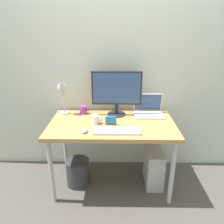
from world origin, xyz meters
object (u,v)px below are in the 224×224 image
object	(u,v)px
photo_frame	(111,120)
computer_tower	(154,167)
desk	(112,129)
coffee_mug	(83,110)
glass_cup	(95,120)
laptop	(148,110)
wastebasket	(78,172)
desk_lamp	(62,90)
keyboard	(116,131)
mouse	(84,131)
monitor	(117,91)

from	to	relation	value
photo_frame	computer_tower	size ratio (longest dim) A/B	0.26
desk	coffee_mug	bearing A→B (deg)	142.45
desk	computer_tower	size ratio (longest dim) A/B	3.08
glass_cup	laptop	bearing A→B (deg)	25.22
computer_tower	wastebasket	bearing A→B (deg)	-177.96
desk_lamp	coffee_mug	xyz separation A→B (m)	(0.22, 0.02, -0.24)
glass_cup	desk	bearing A→B (deg)	8.52
desk	laptop	distance (m)	0.49
keyboard	computer_tower	world-z (taller)	keyboard
wastebasket	desk_lamp	bearing A→B (deg)	123.12
mouse	photo_frame	world-z (taller)	photo_frame
monitor	photo_frame	size ratio (longest dim) A/B	4.93
desk	glass_cup	distance (m)	0.20
mouse	laptop	bearing A→B (deg)	35.24
computer_tower	wastebasket	xyz separation A→B (m)	(-0.85, -0.03, -0.06)
laptop	glass_cup	size ratio (longest dim) A/B	2.95
photo_frame	coffee_mug	bearing A→B (deg)	136.71
keyboard	monitor	bearing A→B (deg)	89.87
photo_frame	wastebasket	xyz separation A→B (m)	(-0.37, 0.02, -0.65)
photo_frame	computer_tower	world-z (taller)	photo_frame
glass_cup	computer_tower	distance (m)	0.86
keyboard	photo_frame	size ratio (longest dim) A/B	4.00
photo_frame	monitor	bearing A→B (deg)	78.46
desk	coffee_mug	size ratio (longest dim) A/B	11.45
desk	photo_frame	bearing A→B (deg)	-101.89
desk	laptop	world-z (taller)	laptop
computer_tower	desk	bearing A→B (deg)	-179.08
mouse	coffee_mug	bearing A→B (deg)	99.04
coffee_mug	wastebasket	size ratio (longest dim) A/B	0.38
desk_lamp	coffee_mug	distance (m)	0.33
desk_lamp	photo_frame	bearing A→B (deg)	-27.31
mouse	wastebasket	world-z (taller)	mouse
keyboard	computer_tower	bearing A→B (deg)	28.49
glass_cup	wastebasket	xyz separation A→B (m)	(-0.21, 0.00, -0.64)
coffee_mug	keyboard	bearing A→B (deg)	-51.66
keyboard	computer_tower	xyz separation A→B (m)	(0.42, 0.23, -0.55)
monitor	coffee_mug	distance (m)	0.44
photo_frame	computer_tower	bearing A→B (deg)	6.61
wastebasket	laptop	bearing A→B (deg)	18.78
desk	monitor	size ratio (longest dim) A/B	2.38
desk	wastebasket	bearing A→B (deg)	-176.59
computer_tower	laptop	bearing A→B (deg)	104.15
desk	desk_lamp	distance (m)	0.69
laptop	wastebasket	xyz separation A→B (m)	(-0.79, -0.27, -0.66)
monitor	glass_cup	size ratio (longest dim) A/B	5.00
monitor	laptop	bearing A→B (deg)	2.64
desk	glass_cup	xyz separation A→B (m)	(-0.17, -0.03, 0.11)
coffee_mug	photo_frame	world-z (taller)	photo_frame
mouse	keyboard	bearing A→B (deg)	0.11
keyboard	wastebasket	world-z (taller)	keyboard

